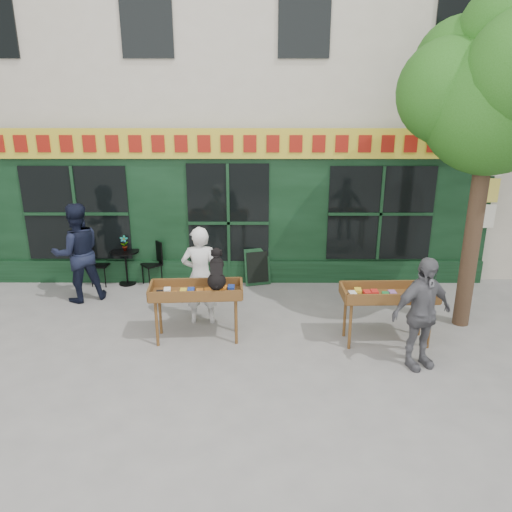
# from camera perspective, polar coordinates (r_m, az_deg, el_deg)

# --- Properties ---
(ground) EXTENTS (80.00, 80.00, 0.00)m
(ground) POSITION_cam_1_polar(r_m,az_deg,el_deg) (8.91, -3.82, -8.50)
(ground) COLOR slate
(ground) RESTS_ON ground
(building) EXTENTS (14.00, 7.26, 10.00)m
(building) POSITION_cam_1_polar(r_m,az_deg,el_deg) (13.92, -2.55, 22.42)
(building) COLOR beige
(building) RESTS_ON ground
(street_tree) EXTENTS (3.05, 2.90, 5.60)m
(street_tree) POSITION_cam_1_polar(r_m,az_deg,el_deg) (9.07, 25.68, 17.23)
(street_tree) COLOR #382619
(street_tree) RESTS_ON ground
(book_cart_center) EXTENTS (1.53, 0.71, 0.99)m
(book_cart_center) POSITION_cam_1_polar(r_m,az_deg,el_deg) (8.34, -6.83, -4.32)
(book_cart_center) COLOR brown
(book_cart_center) RESTS_ON ground
(dog) EXTENTS (0.38, 0.62, 0.60)m
(dog) POSITION_cam_1_polar(r_m,az_deg,el_deg) (8.09, -4.54, -1.43)
(dog) COLOR black
(dog) RESTS_ON book_cart_center
(woman) EXTENTS (0.68, 0.47, 1.80)m
(woman) POSITION_cam_1_polar(r_m,az_deg,el_deg) (8.91, -6.37, -2.23)
(woman) COLOR silver
(woman) RESTS_ON ground
(book_cart_right) EXTENTS (1.51, 0.66, 0.99)m
(book_cart_right) POSITION_cam_1_polar(r_m,az_deg,el_deg) (8.46, 14.91, -4.52)
(book_cart_right) COLOR brown
(book_cart_right) RESTS_ON ground
(man_right) EXTENTS (1.11, 0.77, 1.75)m
(man_right) POSITION_cam_1_polar(r_m,az_deg,el_deg) (7.86, 18.39, -6.24)
(man_right) COLOR #5A5A5F
(man_right) RESTS_ON ground
(bistro_table) EXTENTS (0.60, 0.60, 0.76)m
(bistro_table) POSITION_cam_1_polar(r_m,az_deg,el_deg) (11.07, -14.67, -0.49)
(bistro_table) COLOR black
(bistro_table) RESTS_ON ground
(bistro_chair_left) EXTENTS (0.40, 0.40, 0.95)m
(bistro_chair_left) POSITION_cam_1_polar(r_m,az_deg,el_deg) (11.22, -17.86, -0.45)
(bistro_chair_left) COLOR black
(bistro_chair_left) RESTS_ON ground
(bistro_chair_right) EXTENTS (0.51, 0.51, 0.95)m
(bistro_chair_right) POSITION_cam_1_polar(r_m,az_deg,el_deg) (10.97, -11.48, -0.33)
(bistro_chair_right) COLOR black
(bistro_chair_right) RESTS_ON ground
(potted_plant) EXTENTS (0.19, 0.14, 0.33)m
(potted_plant) POSITION_cam_1_polar(r_m,az_deg,el_deg) (10.95, -14.83, 1.42)
(potted_plant) COLOR gray
(potted_plant) RESTS_ON bistro_table
(man_left) EXTENTS (1.21, 1.12, 1.98)m
(man_left) POSITION_cam_1_polar(r_m,az_deg,el_deg) (10.39, -19.72, 0.34)
(man_left) COLOR black
(man_left) RESTS_ON ground
(chalkboard) EXTENTS (0.59, 0.32, 0.79)m
(chalkboard) POSITION_cam_1_polar(r_m,az_deg,el_deg) (10.74, 0.17, -1.26)
(chalkboard) COLOR black
(chalkboard) RESTS_ON ground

